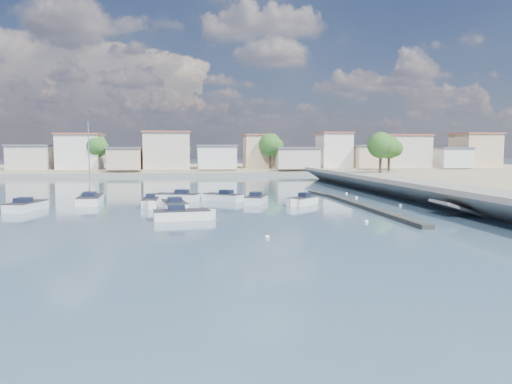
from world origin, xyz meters
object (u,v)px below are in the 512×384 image
motorboat_d (302,201)px  motorboat_h (185,215)px  motorboat_b (257,200)px  sailboat (91,199)px  motorboat_a (174,206)px  motorboat_g (150,203)px  motorboat_c (176,197)px  motorboat_f (221,198)px  motorboat_e (28,206)px

motorboat_d → motorboat_h: (-12.12, -9.24, 0.00)m
motorboat_b → motorboat_d: size_ratio=1.33×
sailboat → motorboat_a: bearing=-37.8°
motorboat_g → sailboat: bearing=146.4°
motorboat_c → motorboat_d: size_ratio=1.44×
motorboat_c → motorboat_h: (1.12, -15.57, -0.00)m
motorboat_c → sailboat: 9.22m
motorboat_f → motorboat_g: size_ratio=1.04×
motorboat_b → sailboat: 18.14m
motorboat_d → sailboat: size_ratio=0.43×
motorboat_f → motorboat_g: same height
motorboat_c → motorboat_d: same height
motorboat_b → motorboat_c: size_ratio=0.92×
motorboat_g → motorboat_h: bearing=-70.2°
motorboat_a → motorboat_g: bearing=132.7°
motorboat_a → motorboat_c: bearing=90.2°
motorboat_d → sailboat: sailboat is taller
motorboat_f → sailboat: sailboat is taller
motorboat_b → motorboat_d: (4.43, -2.48, -0.00)m
motorboat_a → motorboat_f: size_ratio=1.28×
motorboat_d → motorboat_f: (-8.10, 5.38, 0.00)m
motorboat_b → motorboat_e: same height
motorboat_b → sailboat: sailboat is taller
motorboat_e → motorboat_f: size_ratio=1.24×
motorboat_e → motorboat_h: bearing=-29.9°
motorboat_b → sailboat: size_ratio=0.57×
motorboat_g → sailboat: sailboat is taller
motorboat_b → motorboat_h: same height
motorboat_b → motorboat_f: 4.68m
motorboat_e → sailboat: 7.43m
motorboat_f → motorboat_c: bearing=169.5°
motorboat_a → motorboat_h: 7.28m
motorboat_a → motorboat_e: 14.07m
motorboat_d → motorboat_b: bearing=150.7°
motorboat_a → motorboat_f: 9.01m
motorboat_d → motorboat_e: size_ratio=0.67×
motorboat_b → motorboat_h: 14.02m
motorboat_e → sailboat: bearing=49.5°
sailboat → motorboat_b: bearing=-8.2°
motorboat_b → motorboat_c: bearing=156.4°
motorboat_a → motorboat_b: bearing=27.3°
motorboat_e → motorboat_d: bearing=1.2°
motorboat_a → motorboat_d: bearing=8.8°
motorboat_e → motorboat_f: same height
motorboat_b → motorboat_g: 11.39m
motorboat_b → sailboat: bearing=171.8°
motorboat_c → motorboat_d: (13.23, -6.33, -0.00)m
motorboat_b → motorboat_f: same height
motorboat_h → sailboat: sailboat is taller
motorboat_g → sailboat: (-6.71, 4.46, 0.03)m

